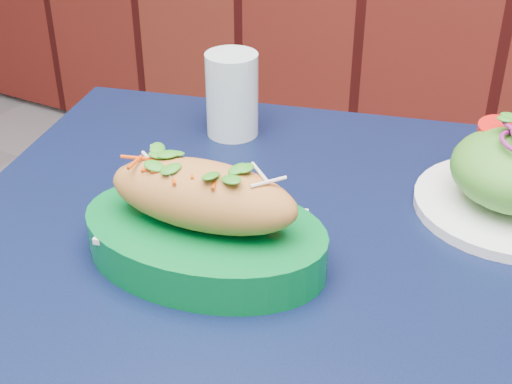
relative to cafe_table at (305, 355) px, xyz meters
The scene contains 3 objects.
cafe_table is the anchor object (origin of this frame).
banh_mi_basket 0.17m from the cafe_table, behind, with size 0.27×0.19×0.11m.
water_glass 0.36m from the cafe_table, 132.78° to the left, with size 0.07×0.07×0.11m, color silver.
Camera 1 is at (-0.10, 1.12, 1.18)m, focal length 50.00 mm.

